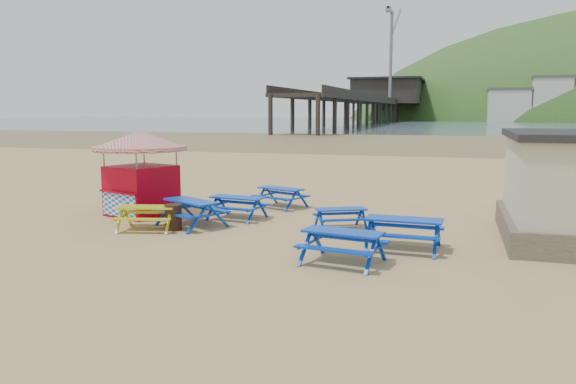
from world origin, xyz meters
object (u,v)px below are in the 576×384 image
(picnic_table_blue_b, at_px, (281,198))
(picnic_table_yellow, at_px, (147,218))
(picnic_table_blue_a, at_px, (237,208))
(litter_bin, at_px, (174,217))
(ice_cream_kiosk, at_px, (140,162))

(picnic_table_blue_b, height_order, picnic_table_yellow, picnic_table_blue_b)
(picnic_table_blue_a, bearing_deg, litter_bin, -110.47)
(ice_cream_kiosk, xyz_separation_m, litter_bin, (2.31, -1.98, -1.49))
(picnic_table_blue_a, relative_size, picnic_table_blue_b, 0.91)
(picnic_table_blue_b, xyz_separation_m, litter_bin, (-2.01, -4.92, 0.03))
(picnic_table_yellow, bearing_deg, litter_bin, 1.72)
(picnic_table_blue_a, distance_m, ice_cream_kiosk, 3.88)
(picnic_table_blue_b, bearing_deg, picnic_table_blue_a, -84.46)
(picnic_table_yellow, height_order, litter_bin, litter_bin)
(picnic_table_yellow, bearing_deg, picnic_table_blue_a, 37.23)
(picnic_table_yellow, height_order, ice_cream_kiosk, ice_cream_kiosk)
(litter_bin, bearing_deg, picnic_table_blue_a, 61.43)
(ice_cream_kiosk, bearing_deg, picnic_table_blue_a, 24.73)
(picnic_table_yellow, relative_size, ice_cream_kiosk, 0.48)
(picnic_table_blue_a, relative_size, picnic_table_yellow, 0.98)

